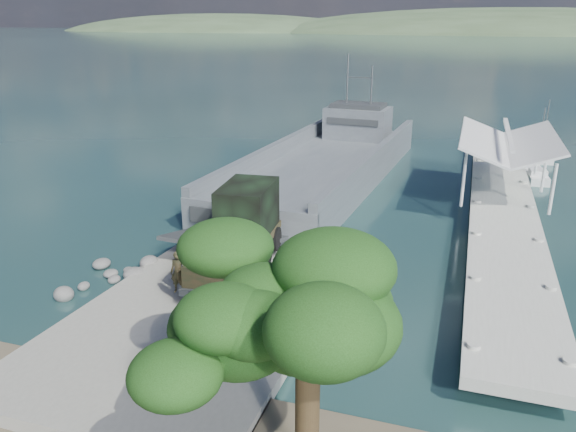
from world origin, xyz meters
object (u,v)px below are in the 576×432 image
Objects in this scene: sailboat_near at (536,175)px; sailboat_far at (542,156)px; pier at (503,188)px; landing_craft at (324,171)px; military_truck at (239,231)px; overhang_tree at (293,303)px; soldier at (179,280)px.

sailboat_near is 7.75m from sailboat_far.
sailboat_far reaches higher than pier.
pier is 1.26× the size of landing_craft.
sailboat_far is at bearing 56.75° from military_truck.
landing_craft is 32.49m from overhang_tree.
sailboat_near is at bearing 75.90° from overhang_tree.
overhang_tree is (7.23, -31.28, 4.99)m from landing_craft.
landing_craft is at bearing 165.37° from pier.
military_truck is at bearing -127.76° from sailboat_near.
military_truck is 14.48m from overhang_tree.
landing_craft is (-13.53, 3.53, -0.76)m from pier.
soldier is at bearing -88.03° from landing_craft.
pier is 28.77m from overhang_tree.
landing_craft reaches higher than soldier.
landing_craft is 5.80× the size of sailboat_near.
sailboat_far reaches higher than military_truck.
soldier is at bearing 134.25° from overhang_tree.
pier is 5.01× the size of military_truck.
sailboat_near is 1.05× the size of sailboat_far.
pier is at bearing 77.22° from overhang_tree.
overhang_tree reaches higher than pier.
landing_craft is 6.09× the size of sailboat_far.
overhang_tree is at bearing -52.01° from soldier.
pier is at bearing 44.44° from military_truck.
sailboat_far is (1.14, 7.67, -0.02)m from sailboat_near.
landing_craft is 4.37× the size of overhang_tree.
sailboat_far is (4.15, 16.98, -1.29)m from pier.
overhang_tree is (-9.31, -37.06, 5.51)m from sailboat_near.
sailboat_far is at bearing 76.82° from sailboat_near.
sailboat_near reaches higher than pier.
military_truck is at bearing -84.74° from landing_craft.
sailboat_far reaches higher than soldier.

